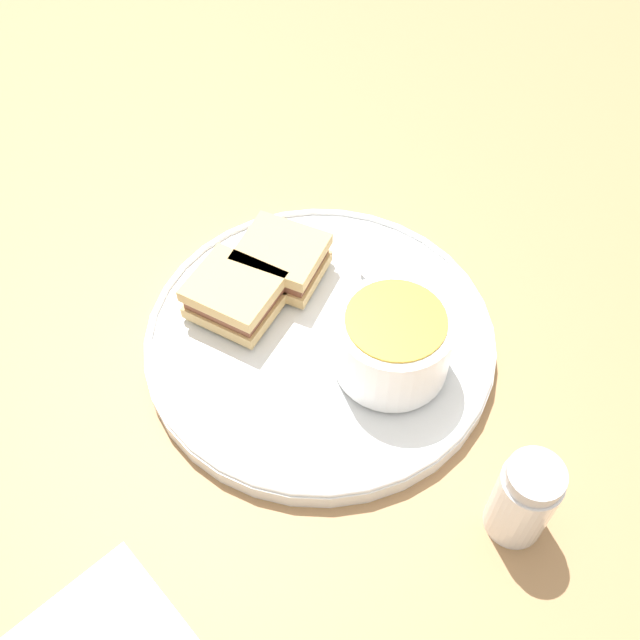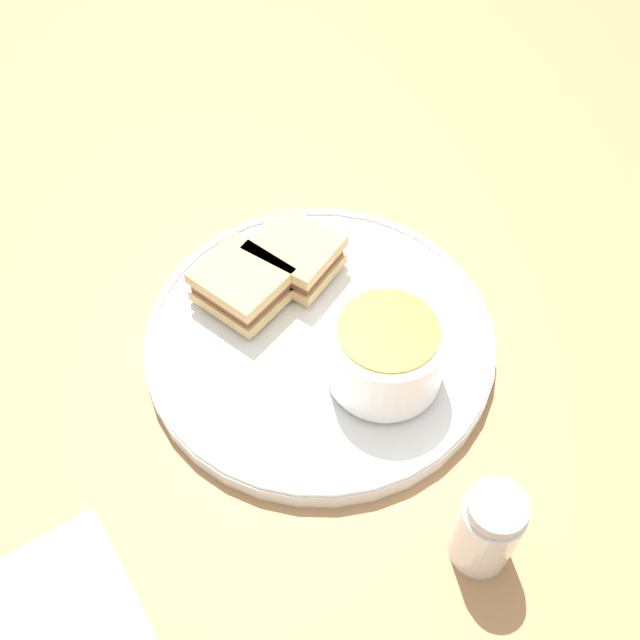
{
  "view_description": "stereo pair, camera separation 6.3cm",
  "coord_description": "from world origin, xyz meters",
  "px_view_note": "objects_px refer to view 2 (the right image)",
  "views": [
    {
      "loc": [
        -0.36,
        -0.13,
        0.54
      ],
      "look_at": [
        0.0,
        0.0,
        0.04
      ],
      "focal_mm": 42.0,
      "sensor_mm": 36.0,
      "label": 1
    },
    {
      "loc": [
        -0.33,
        -0.18,
        0.54
      ],
      "look_at": [
        0.0,
        0.0,
        0.04
      ],
      "focal_mm": 42.0,
      "sensor_mm": 36.0,
      "label": 2
    }
  ],
  "objects_px": {
    "sandwich_half_far": "(243,283)",
    "soup_bowl": "(386,352)",
    "sandwich_half_near": "(295,255)",
    "spoon": "(390,285)",
    "salt_shaker": "(487,529)"
  },
  "relations": [
    {
      "from": "sandwich_half_far",
      "to": "soup_bowl",
      "type": "bearing_deg",
      "value": -95.02
    },
    {
      "from": "soup_bowl",
      "to": "salt_shaker",
      "type": "relative_size",
      "value": 1.14
    },
    {
      "from": "sandwich_half_far",
      "to": "salt_shaker",
      "type": "bearing_deg",
      "value": -111.29
    },
    {
      "from": "spoon",
      "to": "sandwich_half_near",
      "type": "distance_m",
      "value": 0.09
    },
    {
      "from": "sandwich_half_far",
      "to": "salt_shaker",
      "type": "relative_size",
      "value": 0.98
    },
    {
      "from": "sandwich_half_near",
      "to": "salt_shaker",
      "type": "xyz_separation_m",
      "value": [
        -0.16,
        -0.25,
        0.0
      ]
    },
    {
      "from": "spoon",
      "to": "sandwich_half_far",
      "type": "bearing_deg",
      "value": 66.4
    },
    {
      "from": "sandwich_half_near",
      "to": "sandwich_half_far",
      "type": "height_order",
      "value": "same"
    },
    {
      "from": "sandwich_half_near",
      "to": "sandwich_half_far",
      "type": "bearing_deg",
      "value": 155.68
    },
    {
      "from": "soup_bowl",
      "to": "sandwich_half_near",
      "type": "distance_m",
      "value": 0.14
    },
    {
      "from": "soup_bowl",
      "to": "salt_shaker",
      "type": "distance_m",
      "value": 0.15
    },
    {
      "from": "spoon",
      "to": "sandwich_half_far",
      "type": "height_order",
      "value": "sandwich_half_far"
    },
    {
      "from": "sandwich_half_near",
      "to": "sandwich_half_far",
      "type": "xyz_separation_m",
      "value": [
        -0.05,
        0.02,
        0.0
      ]
    },
    {
      "from": "salt_shaker",
      "to": "soup_bowl",
      "type": "bearing_deg",
      "value": 53.46
    },
    {
      "from": "spoon",
      "to": "sandwich_half_near",
      "type": "xyz_separation_m",
      "value": [
        -0.02,
        0.09,
        0.01
      ]
    }
  ]
}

